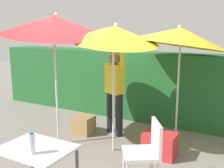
{
  "coord_description": "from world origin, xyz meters",
  "views": [
    {
      "loc": [
        2.21,
        -3.7,
        2.04
      ],
      "look_at": [
        0.0,
        0.3,
        1.1
      ],
      "focal_mm": 43.42,
      "sensor_mm": 36.0,
      "label": 1
    }
  ],
  "objects_px": {
    "umbrella_yellow": "(55,25)",
    "folding_table": "(37,155)",
    "cooler_box": "(160,145)",
    "bottle_water": "(32,144)",
    "chair_plastic": "(146,150)",
    "umbrella_rainbow": "(115,34)",
    "umbrella_orange": "(180,37)",
    "person_vendor": "(115,87)",
    "crate_cardboard": "(84,125)"
  },
  "relations": [
    {
      "from": "person_vendor",
      "to": "bottle_water",
      "type": "xyz_separation_m",
      "value": [
        0.38,
        -2.54,
        -0.08
      ]
    },
    {
      "from": "person_vendor",
      "to": "umbrella_yellow",
      "type": "bearing_deg",
      "value": -125.19
    },
    {
      "from": "cooler_box",
      "to": "crate_cardboard",
      "type": "relative_size",
      "value": 1.36
    },
    {
      "from": "umbrella_yellow",
      "to": "folding_table",
      "type": "bearing_deg",
      "value": -57.78
    },
    {
      "from": "folding_table",
      "to": "crate_cardboard",
      "type": "bearing_deg",
      "value": 111.85
    },
    {
      "from": "umbrella_orange",
      "to": "person_vendor",
      "type": "distance_m",
      "value": 1.51
    },
    {
      "from": "crate_cardboard",
      "to": "bottle_water",
      "type": "distance_m",
      "value": 2.53
    },
    {
      "from": "umbrella_yellow",
      "to": "bottle_water",
      "type": "bearing_deg",
      "value": -58.02
    },
    {
      "from": "umbrella_rainbow",
      "to": "person_vendor",
      "type": "relative_size",
      "value": 1.19
    },
    {
      "from": "cooler_box",
      "to": "bottle_water",
      "type": "bearing_deg",
      "value": -109.49
    },
    {
      "from": "person_vendor",
      "to": "cooler_box",
      "type": "bearing_deg",
      "value": -24.37
    },
    {
      "from": "person_vendor",
      "to": "crate_cardboard",
      "type": "bearing_deg",
      "value": -152.05
    },
    {
      "from": "cooler_box",
      "to": "bottle_water",
      "type": "xyz_separation_m",
      "value": [
        -0.72,
        -2.04,
        0.66
      ]
    },
    {
      "from": "chair_plastic",
      "to": "cooler_box",
      "type": "bearing_deg",
      "value": 97.78
    },
    {
      "from": "person_vendor",
      "to": "cooler_box",
      "type": "height_order",
      "value": "person_vendor"
    },
    {
      "from": "umbrella_orange",
      "to": "person_vendor",
      "type": "relative_size",
      "value": 1.19
    },
    {
      "from": "umbrella_yellow",
      "to": "cooler_box",
      "type": "distance_m",
      "value": 2.61
    },
    {
      "from": "umbrella_rainbow",
      "to": "cooler_box",
      "type": "relative_size",
      "value": 4.3
    },
    {
      "from": "umbrella_orange",
      "to": "chair_plastic",
      "type": "bearing_deg",
      "value": -86.35
    },
    {
      "from": "chair_plastic",
      "to": "umbrella_rainbow",
      "type": "bearing_deg",
      "value": 139.07
    },
    {
      "from": "umbrella_yellow",
      "to": "crate_cardboard",
      "type": "bearing_deg",
      "value": 81.24
    },
    {
      "from": "umbrella_rainbow",
      "to": "crate_cardboard",
      "type": "relative_size",
      "value": 5.83
    },
    {
      "from": "chair_plastic",
      "to": "umbrella_yellow",
      "type": "bearing_deg",
      "value": 164.4
    },
    {
      "from": "umbrella_orange",
      "to": "bottle_water",
      "type": "bearing_deg",
      "value": -104.44
    },
    {
      "from": "umbrella_orange",
      "to": "umbrella_yellow",
      "type": "distance_m",
      "value": 2.16
    },
    {
      "from": "umbrella_orange",
      "to": "person_vendor",
      "type": "height_order",
      "value": "umbrella_orange"
    },
    {
      "from": "person_vendor",
      "to": "crate_cardboard",
      "type": "relative_size",
      "value": 4.89
    },
    {
      "from": "umbrella_yellow",
      "to": "crate_cardboard",
      "type": "xyz_separation_m",
      "value": [
        0.1,
        0.62,
        -1.92
      ]
    },
    {
      "from": "umbrella_orange",
      "to": "cooler_box",
      "type": "distance_m",
      "value": 1.89
    },
    {
      "from": "bottle_water",
      "to": "chair_plastic",
      "type": "bearing_deg",
      "value": 52.67
    },
    {
      "from": "umbrella_orange",
      "to": "umbrella_yellow",
      "type": "height_order",
      "value": "umbrella_yellow"
    },
    {
      "from": "umbrella_yellow",
      "to": "folding_table",
      "type": "height_order",
      "value": "umbrella_yellow"
    },
    {
      "from": "person_vendor",
      "to": "crate_cardboard",
      "type": "xyz_separation_m",
      "value": [
        -0.54,
        -0.29,
        -0.76
      ]
    },
    {
      "from": "umbrella_orange",
      "to": "cooler_box",
      "type": "bearing_deg",
      "value": -91.06
    },
    {
      "from": "umbrella_rainbow",
      "to": "crate_cardboard",
      "type": "distance_m",
      "value": 2.03
    },
    {
      "from": "crate_cardboard",
      "to": "umbrella_yellow",
      "type": "bearing_deg",
      "value": -98.76
    },
    {
      "from": "person_vendor",
      "to": "folding_table",
      "type": "height_order",
      "value": "person_vendor"
    },
    {
      "from": "chair_plastic",
      "to": "folding_table",
      "type": "bearing_deg",
      "value": -133.56
    },
    {
      "from": "umbrella_rainbow",
      "to": "chair_plastic",
      "type": "xyz_separation_m",
      "value": [
        0.88,
        -0.76,
        -1.44
      ]
    },
    {
      "from": "umbrella_rainbow",
      "to": "folding_table",
      "type": "bearing_deg",
      "value": -91.7
    },
    {
      "from": "umbrella_orange",
      "to": "bottle_water",
      "type": "height_order",
      "value": "umbrella_orange"
    },
    {
      "from": "cooler_box",
      "to": "crate_cardboard",
      "type": "distance_m",
      "value": 1.66
    },
    {
      "from": "person_vendor",
      "to": "folding_table",
      "type": "xyz_separation_m",
      "value": [
        0.3,
        -2.4,
        -0.29
      ]
    },
    {
      "from": "folding_table",
      "to": "bottle_water",
      "type": "distance_m",
      "value": 0.26
    },
    {
      "from": "umbrella_orange",
      "to": "crate_cardboard",
      "type": "xyz_separation_m",
      "value": [
        -1.66,
        -0.61,
        -1.72
      ]
    },
    {
      "from": "chair_plastic",
      "to": "folding_table",
      "type": "height_order",
      "value": "chair_plastic"
    },
    {
      "from": "crate_cardboard",
      "to": "folding_table",
      "type": "height_order",
      "value": "folding_table"
    },
    {
      "from": "bottle_water",
      "to": "folding_table",
      "type": "bearing_deg",
      "value": 119.31
    },
    {
      "from": "umbrella_yellow",
      "to": "cooler_box",
      "type": "bearing_deg",
      "value": 13.12
    },
    {
      "from": "folding_table",
      "to": "umbrella_orange",
      "type": "bearing_deg",
      "value": 73.35
    }
  ]
}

